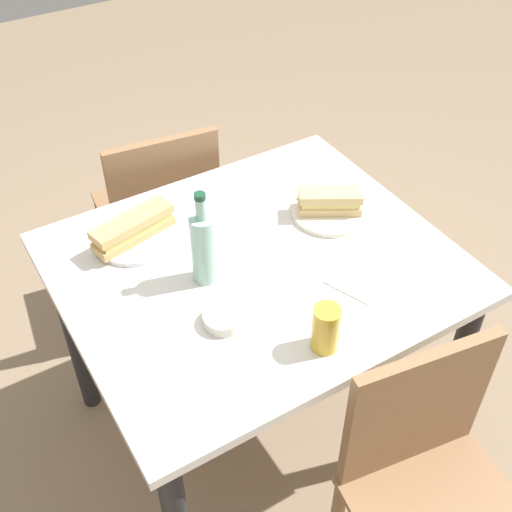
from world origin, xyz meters
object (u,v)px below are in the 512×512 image
olive_bowl (224,318)px  knife_near (121,230)px  knife_far (324,199)px  water_bottle (203,247)px  chair_near (428,482)px  plate_near (135,239)px  plate_far (329,212)px  baguette_sandwich_near (133,228)px  beer_glass (326,328)px  baguette_sandwich_far (330,201)px  chair_far (162,214)px  dining_table (256,293)px

olive_bowl → knife_near: bearing=101.1°
knife_far → water_bottle: water_bottle is taller
chair_near → plate_near: size_ratio=3.90×
water_bottle → plate_near: bearing=113.1°
plate_far → knife_near: bearing=157.8°
baguette_sandwich_near → water_bottle: 0.26m
water_bottle → knife_far: bearing=12.4°
baguette_sandwich_near → knife_near: bearing=116.2°
chair_near → beer_glass: 0.47m
baguette_sandwich_far → knife_far: size_ratio=1.24×
chair_near → knife_near: size_ratio=5.10×
plate_far → olive_bowl: bearing=-155.6°
chair_near → beer_glass: bearing=110.6°
baguette_sandwich_far → beer_glass: 0.51m
chair_far → chair_near: (0.11, -1.29, 0.00)m
plate_near → baguette_sandwich_near: 0.04m
dining_table → baguette_sandwich_far: size_ratio=5.39×
chair_far → olive_bowl: (-0.17, -0.80, 0.28)m
chair_far → baguette_sandwich_far: 0.73m
baguette_sandwich_near → baguette_sandwich_far: 0.57m
baguette_sandwich_near → baguette_sandwich_far: same height
knife_near → plate_far: bearing=-22.2°
chair_near → knife_far: size_ratio=5.59×
knife_near → beer_glass: size_ratio=1.38×
baguette_sandwich_far → olive_bowl: 0.52m
knife_far → dining_table: bearing=-159.4°
chair_near → water_bottle: water_bottle is taller
plate_far → knife_far: bearing=72.1°
plate_far → plate_near: bearing=161.1°
dining_table → baguette_sandwich_near: baguette_sandwich_near is taller
baguette_sandwich_near → knife_far: 0.57m
knife_far → water_bottle: size_ratio=0.57×
baguette_sandwich_far → olive_bowl: (-0.47, -0.22, -0.03)m
baguette_sandwich_near → baguette_sandwich_far: (0.54, -0.18, 0.00)m
chair_far → baguette_sandwich_near: 0.56m
dining_table → knife_far: (0.31, 0.12, 0.14)m
baguette_sandwich_near → plate_far: bearing=-18.9°
chair_far → water_bottle: 0.75m
plate_near → beer_glass: beer_glass is taller
dining_table → baguette_sandwich_near: size_ratio=4.11×
plate_near → baguette_sandwich_near: bearing=0.0°
chair_near → plate_near: bearing=111.2°
chair_near → baguette_sandwich_far: bearing=74.9°
chair_near → knife_far: (0.21, 0.76, 0.29)m
baguette_sandwich_near → baguette_sandwich_far: size_ratio=1.31×
water_bottle → olive_bowl: water_bottle is taller
water_bottle → beer_glass: 0.38m
knife_far → plate_near: bearing=166.4°
baguette_sandwich_near → chair_near: bearing=-68.8°
chair_far → beer_glass: size_ratio=7.03×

